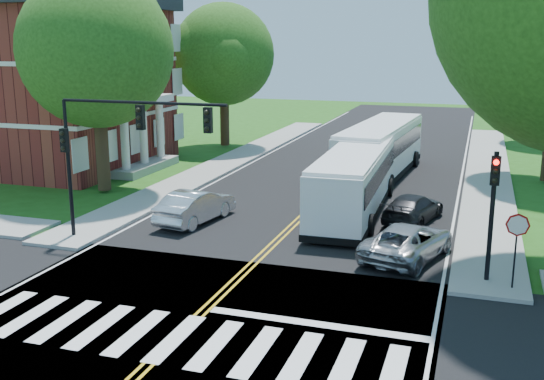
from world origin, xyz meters
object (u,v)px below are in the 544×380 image
at_px(bus_follow, 381,149).
at_px(hatchback, 196,206).
at_px(dark_sedan, 413,208).
at_px(suv, 408,241).
at_px(bus_lead, 355,180).
at_px(signal_nw, 116,137).
at_px(signal_ne, 493,200).

relative_size(bus_follow, hatchback, 2.79).
bearing_deg(dark_sedan, hatchback, 32.65).
xyz_separation_m(hatchback, suv, (9.69, -2.02, -0.07)).
distance_m(hatchback, suv, 9.90).
bearing_deg(bus_lead, signal_nw, 42.47).
height_order(signal_nw, hatchback, signal_nw).
distance_m(bus_follow, hatchback, 13.98).
height_order(signal_nw, bus_lead, signal_nw).
height_order(hatchback, suv, hatchback).
distance_m(signal_nw, bus_follow, 18.25).
distance_m(bus_lead, hatchback, 7.63).
height_order(signal_ne, suv, signal_ne).
height_order(signal_nw, signal_ne, signal_nw).
relative_size(bus_lead, hatchback, 2.57).
bearing_deg(suv, signal_nw, 25.30).
bearing_deg(signal_ne, bus_follow, 110.64).
bearing_deg(dark_sedan, bus_follow, -58.54).
distance_m(signal_nw, signal_ne, 14.13).
bearing_deg(signal_nw, signal_ne, 0.05).
height_order(signal_nw, dark_sedan, signal_nw).
relative_size(suv, dark_sedan, 1.12).
height_order(bus_lead, suv, bus_lead).
distance_m(suv, dark_sedan, 5.17).
height_order(signal_nw, bus_follow, signal_nw).
bearing_deg(suv, hatchback, 4.35).
distance_m(signal_nw, suv, 11.93).
distance_m(bus_lead, suv, 6.81).
relative_size(signal_ne, hatchback, 0.97).
relative_size(hatchback, dark_sedan, 1.05).
xyz_separation_m(signal_ne, bus_lead, (-6.05, 7.74, -1.37)).
bearing_deg(signal_nw, bus_lead, 44.07).
xyz_separation_m(signal_nw, signal_ne, (14.06, 0.01, -1.41)).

